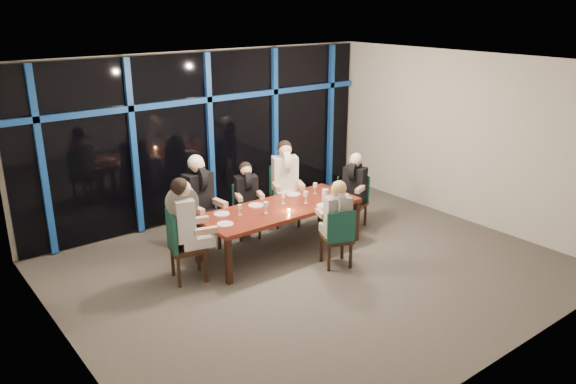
{
  "coord_description": "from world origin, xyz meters",
  "views": [
    {
      "loc": [
        -4.94,
        -5.77,
        3.8
      ],
      "look_at": [
        0.0,
        0.6,
        1.05
      ],
      "focal_mm": 35.0,
      "sensor_mm": 36.0,
      "label": 1
    }
  ],
  "objects_px": {
    "chair_end_right": "(355,198)",
    "water_pitcher": "(325,195)",
    "wine_bottle": "(338,189)",
    "chair_far_right": "(284,192)",
    "diner_end_right": "(354,180)",
    "chair_far_left": "(197,213)",
    "chair_far_mid": "(246,207)",
    "diner_far_right": "(285,171)",
    "diner_near_mid": "(337,210)",
    "dining_table": "(280,211)",
    "diner_far_left": "(199,189)",
    "diner_end_left": "(186,214)",
    "diner_far_mid": "(247,189)",
    "chair_end_left": "(181,243)",
    "chair_near_mid": "(338,235)"
  },
  "relations": [
    {
      "from": "diner_far_left",
      "to": "diner_near_mid",
      "type": "bearing_deg",
      "value": -58.87
    },
    {
      "from": "chair_far_left",
      "to": "diner_far_left",
      "type": "bearing_deg",
      "value": -90.0
    },
    {
      "from": "diner_end_right",
      "to": "diner_far_left",
      "type": "bearing_deg",
      "value": -130.65
    },
    {
      "from": "diner_far_left",
      "to": "diner_end_left",
      "type": "xyz_separation_m",
      "value": [
        -0.67,
        -0.8,
        -0.02
      ]
    },
    {
      "from": "chair_end_right",
      "to": "chair_near_mid",
      "type": "xyz_separation_m",
      "value": [
        -1.36,
        -1.04,
        0.01
      ]
    },
    {
      "from": "chair_end_left",
      "to": "wine_bottle",
      "type": "bearing_deg",
      "value": -81.56
    },
    {
      "from": "dining_table",
      "to": "diner_far_right",
      "type": "xyz_separation_m",
      "value": [
        0.76,
        0.85,
        0.31
      ]
    },
    {
      "from": "diner_end_right",
      "to": "diner_near_mid",
      "type": "distance_m",
      "value": 1.57
    },
    {
      "from": "diner_far_left",
      "to": "chair_far_left",
      "type": "bearing_deg",
      "value": 90.0
    },
    {
      "from": "chair_far_mid",
      "to": "wine_bottle",
      "type": "relative_size",
      "value": 2.52
    },
    {
      "from": "chair_far_right",
      "to": "wine_bottle",
      "type": "bearing_deg",
      "value": -54.13
    },
    {
      "from": "chair_far_mid",
      "to": "diner_end_right",
      "type": "bearing_deg",
      "value": -7.93
    },
    {
      "from": "water_pitcher",
      "to": "wine_bottle",
      "type": "bearing_deg",
      "value": 3.4
    },
    {
      "from": "diner_far_right",
      "to": "diner_end_right",
      "type": "xyz_separation_m",
      "value": [
        0.86,
        -0.83,
        -0.12
      ]
    },
    {
      "from": "chair_end_right",
      "to": "diner_near_mid",
      "type": "bearing_deg",
      "value": -77.01
    },
    {
      "from": "chair_far_left",
      "to": "chair_far_right",
      "type": "bearing_deg",
      "value": -5.56
    },
    {
      "from": "dining_table",
      "to": "diner_near_mid",
      "type": "xyz_separation_m",
      "value": [
        0.36,
        -0.92,
        0.2
      ]
    },
    {
      "from": "dining_table",
      "to": "diner_end_right",
      "type": "bearing_deg",
      "value": 0.8
    },
    {
      "from": "diner_far_mid",
      "to": "chair_far_right",
      "type": "bearing_deg",
      "value": 26.83
    },
    {
      "from": "diner_near_mid",
      "to": "water_pitcher",
      "type": "height_order",
      "value": "diner_near_mid"
    },
    {
      "from": "chair_far_mid",
      "to": "diner_far_mid",
      "type": "height_order",
      "value": "diner_far_mid"
    },
    {
      "from": "chair_far_mid",
      "to": "chair_end_right",
      "type": "xyz_separation_m",
      "value": [
        1.75,
        -0.83,
        0.01
      ]
    },
    {
      "from": "chair_far_right",
      "to": "chair_end_right",
      "type": "relative_size",
      "value": 1.14
    },
    {
      "from": "chair_far_left",
      "to": "water_pitcher",
      "type": "distance_m",
      "value": 2.07
    },
    {
      "from": "wine_bottle",
      "to": "water_pitcher",
      "type": "distance_m",
      "value": 0.28
    },
    {
      "from": "chair_end_left",
      "to": "diner_far_right",
      "type": "distance_m",
      "value": 2.61
    },
    {
      "from": "chair_far_left",
      "to": "diner_far_right",
      "type": "distance_m",
      "value": 1.76
    },
    {
      "from": "diner_end_left",
      "to": "wine_bottle",
      "type": "xyz_separation_m",
      "value": [
        2.64,
        -0.24,
        -0.11
      ]
    },
    {
      "from": "chair_near_mid",
      "to": "diner_far_left",
      "type": "height_order",
      "value": "diner_far_left"
    },
    {
      "from": "chair_end_left",
      "to": "diner_end_right",
      "type": "bearing_deg",
      "value": -76.66
    },
    {
      "from": "dining_table",
      "to": "diner_near_mid",
      "type": "relative_size",
      "value": 2.89
    },
    {
      "from": "chair_end_right",
      "to": "water_pitcher",
      "type": "height_order",
      "value": "water_pitcher"
    },
    {
      "from": "chair_far_left",
      "to": "chair_far_right",
      "type": "relative_size",
      "value": 1.02
    },
    {
      "from": "chair_far_right",
      "to": "diner_end_right",
      "type": "height_order",
      "value": "diner_end_right"
    },
    {
      "from": "dining_table",
      "to": "wine_bottle",
      "type": "height_order",
      "value": "wine_bottle"
    },
    {
      "from": "chair_far_right",
      "to": "chair_end_left",
      "type": "bearing_deg",
      "value": -136.57
    },
    {
      "from": "chair_end_right",
      "to": "diner_end_left",
      "type": "height_order",
      "value": "diner_end_left"
    },
    {
      "from": "chair_end_right",
      "to": "chair_near_mid",
      "type": "bearing_deg",
      "value": -75.61
    },
    {
      "from": "diner_far_left",
      "to": "diner_near_mid",
      "type": "xyz_separation_m",
      "value": [
        1.31,
        -1.76,
        -0.13
      ]
    },
    {
      "from": "water_pitcher",
      "to": "diner_far_mid",
      "type": "bearing_deg",
      "value": 131.16
    },
    {
      "from": "diner_end_right",
      "to": "chair_end_right",
      "type": "bearing_deg",
      "value": 90.0
    },
    {
      "from": "water_pitcher",
      "to": "dining_table",
      "type": "bearing_deg",
      "value": 166.17
    },
    {
      "from": "chair_far_right",
      "to": "diner_near_mid",
      "type": "height_order",
      "value": "diner_near_mid"
    },
    {
      "from": "diner_far_left",
      "to": "water_pitcher",
      "type": "distance_m",
      "value": 2.0
    },
    {
      "from": "chair_far_left",
      "to": "diner_far_right",
      "type": "xyz_separation_m",
      "value": [
        1.71,
        -0.08,
        0.4
      ]
    },
    {
      "from": "diner_far_right",
      "to": "diner_end_right",
      "type": "relative_size",
      "value": 1.14
    },
    {
      "from": "wine_bottle",
      "to": "diner_far_mid",
      "type": "bearing_deg",
      "value": 137.66
    },
    {
      "from": "chair_end_right",
      "to": "diner_far_mid",
      "type": "relative_size",
      "value": 1.05
    },
    {
      "from": "chair_far_mid",
      "to": "diner_far_right",
      "type": "distance_m",
      "value": 0.96
    },
    {
      "from": "chair_near_mid",
      "to": "chair_end_right",
      "type": "bearing_deg",
      "value": -120.92
    }
  ]
}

